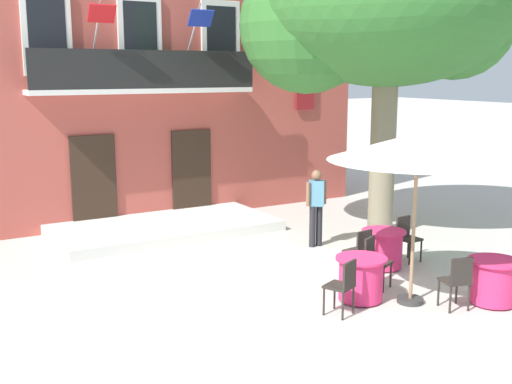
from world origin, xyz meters
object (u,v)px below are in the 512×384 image
object	(u,v)px
cafe_table_middle	(383,249)
cafe_chair_near_tree_0	(457,279)
cafe_table_near_tree	(494,281)
cafe_chair_front_1	(343,284)
cafe_table_front	(361,278)
plane_tree	(383,11)
cafe_chair_middle_1	(360,249)
cafe_chair_front_0	(375,259)
pedestrian_near_entrance	(316,203)
cafe_chair_middle_0	(407,235)
cafe_umbrella	(418,147)

from	to	relation	value
cafe_table_middle	cafe_chair_near_tree_0	bearing A→B (deg)	-102.06
cafe_table_near_tree	cafe_chair_front_1	xyz separation A→B (m)	(-2.46, 0.87, 0.14)
cafe_table_front	plane_tree	bearing A→B (deg)	45.61
plane_tree	cafe_chair_front_1	world-z (taller)	plane_tree
plane_tree	cafe_chair_near_tree_0	bearing A→B (deg)	-115.69
cafe_chair_middle_1	cafe_chair_front_0	xyz separation A→B (m)	(-0.17, -0.61, 0.00)
cafe_table_front	pedestrian_near_entrance	xyz separation A→B (m)	(1.33, 3.11, 0.57)
cafe_chair_middle_0	pedestrian_near_entrance	distance (m)	2.09
cafe_chair_front_0	pedestrian_near_entrance	bearing A→B (deg)	75.85
cafe_chair_near_tree_0	cafe_chair_middle_0	distance (m)	2.71
cafe_chair_front_1	cafe_umbrella	distance (m)	2.47
cafe_table_front	pedestrian_near_entrance	world-z (taller)	pedestrian_near_entrance
cafe_chair_middle_1	cafe_table_front	bearing A→B (deg)	-128.98
cafe_chair_front_1	cafe_umbrella	world-z (taller)	cafe_umbrella
plane_tree	cafe_chair_middle_0	size ratio (longest dim) A/B	7.75
cafe_table_middle	pedestrian_near_entrance	xyz separation A→B (m)	(-0.22, 1.94, 0.57)
cafe_umbrella	plane_tree	bearing A→B (deg)	56.26
plane_tree	pedestrian_near_entrance	xyz separation A→B (m)	(-1.81, -0.09, -4.15)
cafe_table_near_tree	cafe_chair_middle_1	distance (m)	2.44
plane_tree	cafe_chair_middle_1	world-z (taller)	plane_tree
cafe_table_near_tree	cafe_chair_front_0	size ratio (longest dim) A/B	0.95
cafe_chair_front_0	cafe_umbrella	world-z (taller)	cafe_umbrella
cafe_chair_near_tree_0	pedestrian_near_entrance	distance (m)	4.26
pedestrian_near_entrance	cafe_chair_middle_0	bearing A→B (deg)	-62.06
cafe_chair_front_1	cafe_chair_middle_0	bearing A→B (deg)	29.43
cafe_chair_front_0	cafe_umbrella	bearing A→B (deg)	-88.40
cafe_chair_near_tree_0	cafe_chair_middle_0	world-z (taller)	same
cafe_table_near_tree	cafe_table_front	world-z (taller)	same
cafe_chair_front_1	cafe_umbrella	bearing A→B (deg)	-5.61
cafe_table_near_tree	cafe_umbrella	size ratio (longest dim) A/B	0.30
cafe_table_middle	cafe_chair_front_1	distance (m)	2.69
cafe_table_near_tree	cafe_table_middle	distance (m)	2.41
cafe_chair_near_tree_0	cafe_chair_middle_0	size ratio (longest dim) A/B	1.00
cafe_chair_middle_0	cafe_chair_front_0	bearing A→B (deg)	-151.10
cafe_table_near_tree	pedestrian_near_entrance	xyz separation A→B (m)	(-0.47, 4.34, 0.57)
cafe_table_near_tree	cafe_chair_middle_1	xyz separation A→B (m)	(-0.99, 2.23, 0.14)
plane_tree	cafe_chair_near_tree_0	distance (m)	6.63
cafe_chair_near_tree_0	cafe_table_middle	xyz separation A→B (m)	(0.49, 2.28, -0.14)
cafe_chair_near_tree_0	cafe_table_middle	size ratio (longest dim) A/B	1.05
cafe_table_near_tree	cafe_chair_middle_0	distance (m)	2.58
cafe_table_near_tree	cafe_chair_middle_0	xyz separation A→B (m)	(0.48, 2.53, 0.14)
cafe_chair_middle_0	pedestrian_near_entrance	world-z (taller)	pedestrian_near_entrance
cafe_chair_near_tree_0	cafe_umbrella	distance (m)	2.21
cafe_table_middle	cafe_chair_middle_0	size ratio (longest dim) A/B	0.95
cafe_chair_near_tree_0	cafe_chair_front_1	xyz separation A→B (m)	(-1.72, 0.75, 0.00)
cafe_table_middle	cafe_chair_front_1	xyz separation A→B (m)	(-2.21, -1.53, 0.14)
cafe_chair_near_tree_0	pedestrian_near_entrance	size ratio (longest dim) A/B	0.53
cafe_chair_front_1	pedestrian_near_entrance	distance (m)	4.03
cafe_table_near_tree	cafe_chair_middle_1	bearing A→B (deg)	114.00
cafe_table_front	cafe_chair_front_1	xyz separation A→B (m)	(-0.66, -0.36, 0.14)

